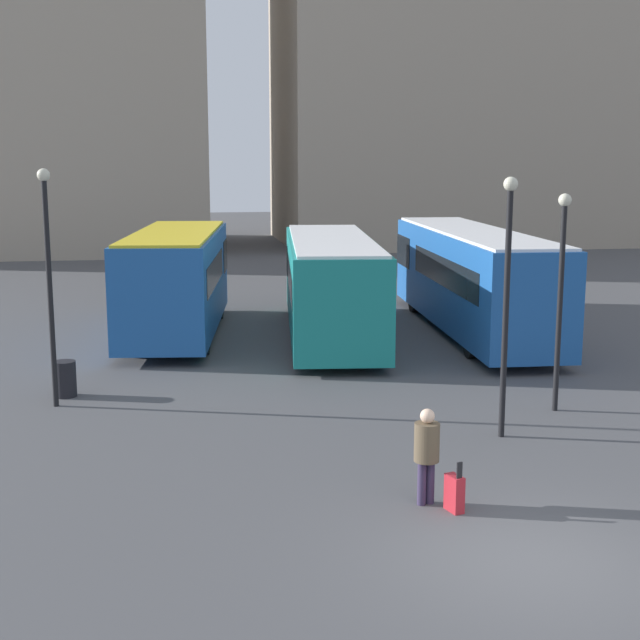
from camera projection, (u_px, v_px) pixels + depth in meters
The scene contains 10 objects.
ground_plane at pixel (534, 561), 12.42m from camera, with size 160.00×160.00×0.00m, color #4C4C4F.
bus_0 at pixel (177, 279), 27.92m from camera, with size 3.76×9.40×3.28m.
bus_1 at pixel (331, 283), 27.64m from camera, with size 3.85×10.88×3.11m.
bus_2 at pixel (471, 276), 28.53m from camera, with size 3.22×12.36×3.27m.
traveler at pixel (427, 448), 14.29m from camera, with size 0.51×0.51×1.60m.
suitcase at pixel (454, 493), 14.11m from camera, with size 0.26×0.38×0.86m.
lamp_post_0 at pixel (507, 285), 17.39m from camera, with size 0.28×0.28×5.18m.
lamp_post_1 at pixel (561, 282), 19.27m from camera, with size 0.28×0.28×4.79m.
lamp_post_2 at pixel (49, 268), 19.56m from camera, with size 0.28×0.28×5.31m.
trash_bin at pixel (65, 379), 20.86m from camera, with size 0.52×0.52×0.85m.
Camera 1 is at (-4.92, -10.94, 5.55)m, focal length 50.00 mm.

